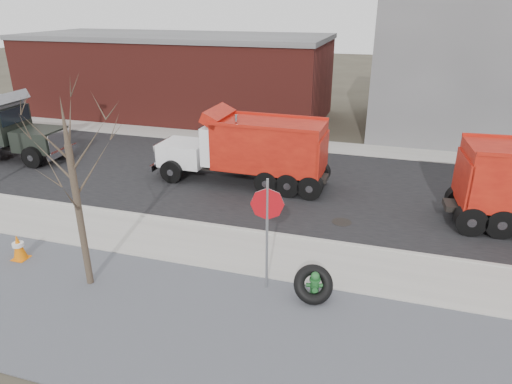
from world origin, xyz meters
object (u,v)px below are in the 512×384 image
(truck_tire, at_px, (313,284))
(stop_sign, at_px, (267,217))
(dump_truck_red_b, at_px, (249,148))
(fire_hydrant, at_px, (315,287))

(truck_tire, distance_m, stop_sign, 2.13)
(stop_sign, bearing_deg, dump_truck_red_b, 121.67)
(truck_tire, distance_m, dump_truck_red_b, 8.51)
(stop_sign, height_order, dump_truck_red_b, stop_sign)
(truck_tire, bearing_deg, fire_hydrant, 52.94)
(fire_hydrant, xyz_separation_m, dump_truck_red_b, (-4.13, 7.33, 1.23))
(fire_hydrant, distance_m, dump_truck_red_b, 8.51)
(truck_tire, relative_size, dump_truck_red_b, 0.18)
(dump_truck_red_b, bearing_deg, truck_tire, 120.16)
(fire_hydrant, bearing_deg, truck_tire, -138.92)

